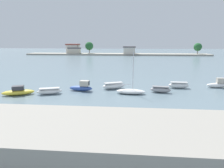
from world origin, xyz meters
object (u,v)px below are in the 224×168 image
object	(u,v)px
moored_boat_3	(114,86)
moored_boat_2	(82,87)
moored_boat_5	(161,90)
moored_boat_6	(179,85)
moored_boat_4	(131,91)
mooring_buoy_0	(66,108)
moored_boat_7	(218,84)
moored_boat_0	(18,92)
moored_boat_1	(50,91)

from	to	relation	value
moored_boat_3	moored_boat_2	bearing A→B (deg)	176.15
moored_boat_5	moored_boat_6	distance (m)	4.92
moored_boat_3	moored_boat_5	world-z (taller)	moored_boat_3
moored_boat_4	moored_boat_2	bearing A→B (deg)	174.97
moored_boat_2	mooring_buoy_0	distance (m)	8.95
moored_boat_4	moored_boat_6	bearing A→B (deg)	32.30
moored_boat_6	moored_boat_7	distance (m)	6.98
moored_boat_2	moored_boat_5	distance (m)	12.89
moored_boat_0	moored_boat_7	world-z (taller)	moored_boat_7
moored_boat_4	moored_boat_5	bearing A→B (deg)	18.86
moored_boat_0	moored_boat_3	bearing A→B (deg)	-2.07
moored_boat_6	mooring_buoy_0	world-z (taller)	moored_boat_6
moored_boat_5	mooring_buoy_0	world-z (taller)	moored_boat_5
moored_boat_0	moored_boat_7	bearing A→B (deg)	-9.04
moored_boat_4	mooring_buoy_0	distance (m)	11.04
moored_boat_4	moored_boat_3	bearing A→B (deg)	137.48
moored_boat_2	moored_boat_1	bearing A→B (deg)	-147.57
moored_boat_5	moored_boat_1	bearing A→B (deg)	-164.37
moored_boat_0	moored_boat_2	distance (m)	9.71
moored_boat_5	moored_boat_0	bearing A→B (deg)	-163.69
moored_boat_4	moored_boat_6	world-z (taller)	moored_boat_4
moored_boat_5	mooring_buoy_0	distance (m)	15.55
moored_boat_0	moored_boat_4	size ratio (longest dim) A/B	0.75
moored_boat_3	moored_boat_7	bearing A→B (deg)	-16.08
moored_boat_7	moored_boat_3	bearing A→B (deg)	-173.85
moored_boat_5	moored_boat_6	xyz separation A→B (m)	(3.65, 3.30, 0.04)
moored_boat_3	mooring_buoy_0	distance (m)	11.87
moored_boat_1	moored_boat_3	size ratio (longest dim) A/B	0.95
moored_boat_2	moored_boat_5	size ratio (longest dim) A/B	1.18
moored_boat_6	moored_boat_2	bearing A→B (deg)	-167.08
moored_boat_6	moored_boat_7	bearing A→B (deg)	8.85
moored_boat_0	moored_boat_2	size ratio (longest dim) A/B	1.24
moored_boat_5	moored_boat_7	size ratio (longest dim) A/B	0.94
moored_boat_1	moored_boat_7	size ratio (longest dim) A/B	1.12
moored_boat_3	moored_boat_5	size ratio (longest dim) A/B	1.24
moored_boat_1	mooring_buoy_0	bearing A→B (deg)	-73.20
moored_boat_3	moored_boat_7	distance (m)	18.47
moored_boat_6	mooring_buoy_0	xyz separation A→B (m)	(-16.32, -12.30, -0.36)
moored_boat_2	moored_boat_7	bearing A→B (deg)	14.14
moored_boat_5	moored_boat_7	bearing A→B (deg)	29.07
moored_boat_0	moored_boat_6	distance (m)	26.51
moored_boat_6	mooring_buoy_0	size ratio (longest dim) A/B	11.04
moored_boat_3	moored_boat_4	xyz separation A→B (m)	(2.96, -3.09, -0.11)
moored_boat_2	moored_boat_3	xyz separation A→B (m)	(5.15, 1.85, -0.10)
moored_boat_2	moored_boat_0	bearing A→B (deg)	-155.67
moored_boat_0	moored_boat_1	xyz separation A→B (m)	(4.57, 0.93, -0.06)
moored_boat_0	moored_boat_4	xyz separation A→B (m)	(17.21, 2.16, -0.10)
moored_boat_0	mooring_buoy_0	xyz separation A→B (m)	(9.31, -5.54, -0.36)
moored_boat_6	moored_boat_7	xyz separation A→B (m)	(6.92, 0.90, 0.10)
moored_boat_1	moored_boat_5	world-z (taller)	moored_boat_5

